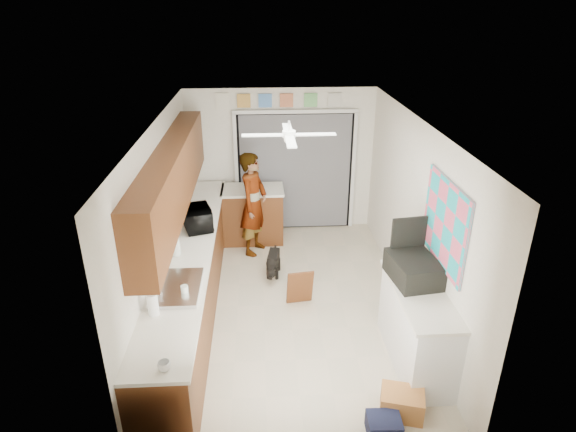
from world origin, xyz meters
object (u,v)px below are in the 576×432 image
object	(u,v)px
suitcase	(414,269)
cardboard_box	(402,403)
paper_towel_roll	(153,304)
soap_bottle	(175,243)
man	(254,204)
navy_crate	(384,426)
microwave	(198,218)
cup	(164,366)
dog	(274,262)

from	to	relation	value
suitcase	cardboard_box	xyz separation A→B (m)	(-0.32, -1.01, -0.94)
paper_towel_roll	cardboard_box	xyz separation A→B (m)	(2.45, -0.52, -0.93)
soap_bottle	man	bearing A→B (deg)	62.51
suitcase	navy_crate	distance (m)	1.68
microwave	cup	size ratio (longest dim) A/B	4.70
microwave	cardboard_box	xyz separation A→B (m)	(2.23, -2.51, -0.95)
man	navy_crate	bearing A→B (deg)	-138.71
suitcase	cup	bearing A→B (deg)	-161.04
cardboard_box	suitcase	bearing A→B (deg)	72.35
suitcase	navy_crate	world-z (taller)	suitcase
soap_bottle	man	distance (m)	2.04
microwave	dog	size ratio (longest dim) A/B	1.01
paper_towel_roll	cup	bearing A→B (deg)	-73.26
cup	navy_crate	world-z (taller)	cup
cardboard_box	man	size ratio (longest dim) A/B	0.25
man	dog	size ratio (longest dim) A/B	3.25
cup	man	bearing A→B (deg)	79.16
soap_bottle	suitcase	distance (m)	2.83
paper_towel_roll	dog	xyz separation A→B (m)	(1.26, 2.25, -0.85)
cardboard_box	cup	bearing A→B (deg)	-172.51
soap_bottle	dog	world-z (taller)	soap_bottle
soap_bottle	cardboard_box	size ratio (longest dim) A/B	0.78
suitcase	soap_bottle	bearing A→B (deg)	156.95
navy_crate	cup	bearing A→B (deg)	-178.55
cardboard_box	paper_towel_roll	bearing A→B (deg)	168.06
microwave	paper_towel_roll	size ratio (longest dim) A/B	2.22
microwave	soap_bottle	world-z (taller)	soap_bottle
paper_towel_roll	man	distance (m)	3.17
soap_bottle	navy_crate	bearing A→B (deg)	-42.22
soap_bottle	navy_crate	distance (m)	3.10
suitcase	paper_towel_roll	bearing A→B (deg)	-178.22
soap_bottle	suitcase	bearing A→B (deg)	-14.88
man	dog	world-z (taller)	man
cardboard_box	soap_bottle	bearing A→B (deg)	144.34
cardboard_box	navy_crate	distance (m)	0.34
paper_towel_roll	dog	world-z (taller)	paper_towel_roll
microwave	cardboard_box	size ratio (longest dim) A/B	1.24
microwave	suitcase	distance (m)	2.96
suitcase	cardboard_box	size ratio (longest dim) A/B	1.50
soap_bottle	dog	distance (m)	1.84
microwave	dog	xyz separation A→B (m)	(1.04, 0.26, -0.88)
cardboard_box	navy_crate	world-z (taller)	cardboard_box
paper_towel_roll	dog	distance (m)	2.71
cardboard_box	navy_crate	size ratio (longest dim) A/B	1.32
paper_towel_roll	suitcase	world-z (taller)	suitcase
cup	man	size ratio (longest dim) A/B	0.07
dog	man	bearing A→B (deg)	119.62
microwave	soap_bottle	bearing A→B (deg)	149.47
soap_bottle	paper_towel_roll	distance (m)	1.21
cup	suitcase	world-z (taller)	suitcase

